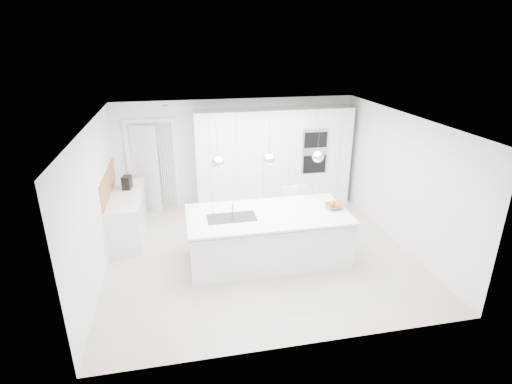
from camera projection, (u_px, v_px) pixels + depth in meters
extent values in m
plane|color=beige|center=(259.00, 252.00, 7.54)|extent=(5.50, 5.50, 0.00)
plane|color=white|center=(237.00, 153.00, 9.37)|extent=(5.50, 0.00, 5.50)
plane|color=white|center=(96.00, 202.00, 6.58)|extent=(0.00, 5.00, 5.00)
plane|color=white|center=(260.00, 120.00, 6.63)|extent=(5.50, 5.50, 0.00)
cube|color=white|center=(273.00, 158.00, 9.28)|extent=(3.60, 0.60, 2.30)
cube|color=white|center=(142.00, 169.00, 8.97)|extent=(0.76, 0.38, 2.00)
cube|color=white|center=(128.00, 216.00, 8.02)|extent=(0.60, 1.80, 0.86)
cube|color=white|center=(125.00, 195.00, 7.86)|extent=(0.62, 1.82, 0.04)
cube|color=#AC6F3D|center=(108.00, 183.00, 7.71)|extent=(0.02, 1.80, 0.50)
cube|color=white|center=(268.00, 238.00, 7.13)|extent=(2.80, 1.20, 0.86)
cube|color=white|center=(268.00, 214.00, 7.01)|extent=(2.84, 1.40, 0.04)
cylinder|color=white|center=(233.00, 205.00, 6.98)|extent=(0.02, 0.02, 0.30)
sphere|color=white|center=(218.00, 163.00, 6.44)|extent=(0.20, 0.20, 0.20)
sphere|color=white|center=(269.00, 160.00, 6.59)|extent=(0.20, 0.20, 0.20)
sphere|color=white|center=(318.00, 157.00, 6.75)|extent=(0.20, 0.20, 0.20)
imported|color=#AC6F3D|center=(334.00, 206.00, 7.20)|extent=(0.32, 0.32, 0.08)
cube|color=black|center=(127.00, 182.00, 8.10)|extent=(0.20, 0.27, 0.27)
sphere|color=#BB371B|center=(333.00, 204.00, 7.20)|extent=(0.09, 0.09, 0.09)
sphere|color=#BB371B|center=(332.00, 204.00, 7.22)|extent=(0.08, 0.08, 0.08)
sphere|color=#BB371B|center=(334.00, 204.00, 7.22)|extent=(0.07, 0.07, 0.07)
torus|color=gold|center=(335.00, 203.00, 7.18)|extent=(0.22, 0.16, 0.20)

